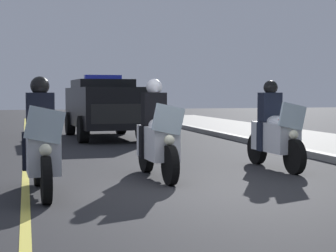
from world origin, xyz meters
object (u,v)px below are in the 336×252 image
(police_motorcycle_trailing, at_px, (274,133))
(police_suv, at_px, (104,105))
(police_motorcycle_lead_left, at_px, (42,146))
(police_motorcycle_lead_right, at_px, (157,138))

(police_motorcycle_trailing, distance_m, police_suv, 8.26)
(police_motorcycle_trailing, height_order, police_suv, police_suv)
(police_motorcycle_lead_left, bearing_deg, police_motorcycle_lead_right, 117.32)
(police_motorcycle_lead_right, distance_m, police_suv, 8.48)
(police_motorcycle_lead_left, height_order, police_motorcycle_trailing, same)
(police_suv, bearing_deg, police_motorcycle_trailing, 15.50)
(police_motorcycle_lead_left, distance_m, police_motorcycle_lead_right, 2.22)
(police_suv, bearing_deg, police_motorcycle_lead_left, -13.26)
(police_motorcycle_lead_left, height_order, police_motorcycle_lead_right, same)
(police_motorcycle_lead_left, xyz_separation_m, police_motorcycle_lead_right, (-1.02, 1.97, 0.00))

